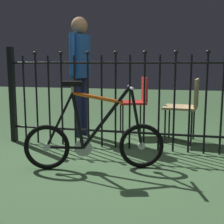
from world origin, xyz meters
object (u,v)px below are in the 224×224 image
(bicycle, at_px, (94,140))
(chair_tan, at_px, (187,103))
(person_visitor, at_px, (80,66))
(chair_red, at_px, (137,99))

(bicycle, distance_m, chair_tan, 1.63)
(chair_tan, bearing_deg, person_visitor, 179.79)
(chair_red, height_order, person_visitor, person_visitor)
(chair_red, bearing_deg, person_visitor, -159.44)
(bicycle, relative_size, chair_tan, 1.59)
(chair_tan, xyz_separation_m, person_visitor, (-1.52, 0.01, 0.50))
(bicycle, height_order, chair_red, bicycle)
(chair_red, bearing_deg, chair_tan, -22.68)
(person_visitor, bearing_deg, chair_red, 20.56)
(bicycle, relative_size, person_visitor, 0.80)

